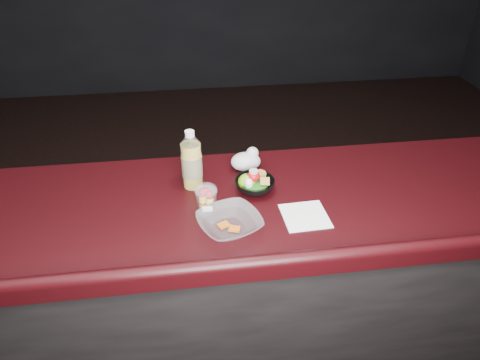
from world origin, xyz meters
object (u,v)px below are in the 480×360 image
Objects in this scene: green_apple at (247,182)px; snack_bowl at (255,184)px; fruit_cup at (206,198)px; lemonade_bottle at (192,164)px; takeout_bowl at (229,223)px.

snack_bowl is (0.03, -0.01, -0.00)m from green_apple.
snack_bowl reaches higher than green_apple.
green_apple is at bearing 36.14° from fruit_cup.
lemonade_bottle reaches higher than fruit_cup.
lemonade_bottle is at bearing 165.95° from green_apple.
snack_bowl is at bearing 29.29° from fruit_cup.
lemonade_bottle reaches higher than takeout_bowl.
lemonade_bottle is at bearing 164.77° from snack_bowl.
fruit_cup is 1.57× the size of green_apple.
fruit_cup reaches higher than green_apple.
snack_bowl is (0.19, 0.11, -0.03)m from fruit_cup.
fruit_cup is 0.63× the size of snack_bowl.
takeout_bowl is at bearing -112.19° from green_apple.
snack_bowl reaches higher than takeout_bowl.
lemonade_bottle is at bearing 103.91° from fruit_cup.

